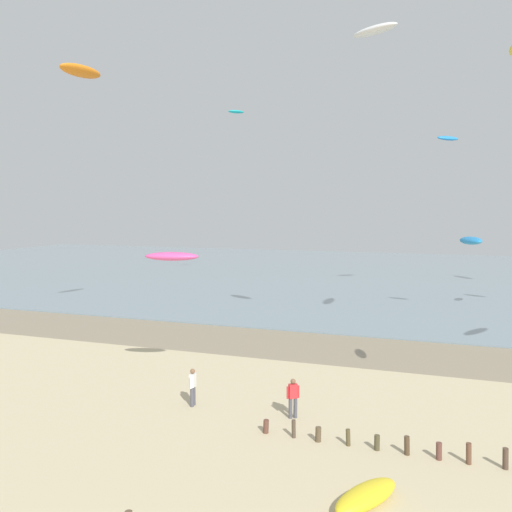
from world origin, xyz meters
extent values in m
cube|color=gray|center=(0.00, 25.43, 0.00)|extent=(120.00, 7.29, 0.01)
cube|color=gray|center=(0.00, 64.08, 0.05)|extent=(160.00, 70.00, 0.10)
cylinder|color=brown|center=(0.28, 12.00, 0.27)|extent=(0.24, 0.23, 0.55)
cylinder|color=#4B3E31|center=(1.42, 11.95, 0.35)|extent=(0.17, 0.17, 0.71)
cylinder|color=brown|center=(2.41, 11.91, 0.28)|extent=(0.23, 0.23, 0.58)
cylinder|color=brown|center=(3.54, 11.95, 0.31)|extent=(0.19, 0.19, 0.63)
cylinder|color=#4A432C|center=(4.61, 11.91, 0.28)|extent=(0.21, 0.21, 0.57)
cylinder|color=#4B3927|center=(5.67, 11.88, 0.35)|extent=(0.22, 0.21, 0.70)
cylinder|color=brown|center=(6.77, 11.87, 0.31)|extent=(0.22, 0.23, 0.63)
cylinder|color=brown|center=(7.75, 11.87, 0.37)|extent=(0.21, 0.20, 0.76)
cylinder|color=#4F3A2F|center=(8.92, 11.88, 0.37)|extent=(0.21, 0.20, 0.75)
cylinder|color=#4C4C56|center=(0.81, 13.74, 0.44)|extent=(0.16, 0.16, 0.88)
cylinder|color=#4C4C56|center=(0.99, 13.86, 0.44)|extent=(0.16, 0.16, 0.88)
cube|color=red|center=(0.90, 13.80, 1.18)|extent=(0.42, 0.38, 0.60)
sphere|color=brown|center=(0.90, 13.80, 1.60)|extent=(0.22, 0.22, 0.22)
cylinder|color=red|center=(0.70, 13.67, 1.13)|extent=(0.09, 0.09, 0.52)
cylinder|color=red|center=(1.10, 13.93, 1.13)|extent=(0.09, 0.09, 0.52)
cylinder|color=#4C4C56|center=(-3.72, 13.57, 0.44)|extent=(0.16, 0.16, 0.88)
cylinder|color=#4C4C56|center=(-3.74, 13.79, 0.44)|extent=(0.16, 0.16, 0.88)
cube|color=white|center=(-3.73, 13.68, 1.18)|extent=(0.24, 0.37, 0.60)
sphere|color=brown|center=(-3.73, 13.68, 1.60)|extent=(0.22, 0.22, 0.22)
cylinder|color=white|center=(-3.72, 13.44, 1.13)|extent=(0.09, 0.09, 0.52)
cylinder|color=white|center=(-3.75, 13.92, 1.13)|extent=(0.09, 0.09, 0.52)
ellipsoid|color=yellow|center=(4.70, 8.13, 0.27)|extent=(2.16, 2.84, 0.54)
ellipsoid|color=orange|center=(-16.59, 23.48, 18.08)|extent=(1.90, 3.56, 0.97)
ellipsoid|color=white|center=(2.70, 24.77, 19.10)|extent=(3.14, 2.40, 0.57)
ellipsoid|color=#19B2B7|center=(-15.50, 49.67, 19.70)|extent=(1.83, 1.73, 0.42)
ellipsoid|color=#2384D1|center=(7.10, 48.16, 15.63)|extent=(2.50, 2.39, 0.63)
ellipsoid|color=#E54C99|center=(-5.68, 15.53, 6.56)|extent=(2.76, 1.47, 0.44)
ellipsoid|color=#2384D1|center=(7.91, 18.36, 7.43)|extent=(1.31, 2.19, 0.44)
camera|label=1|loc=(6.53, -7.36, 8.91)|focal=37.28mm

